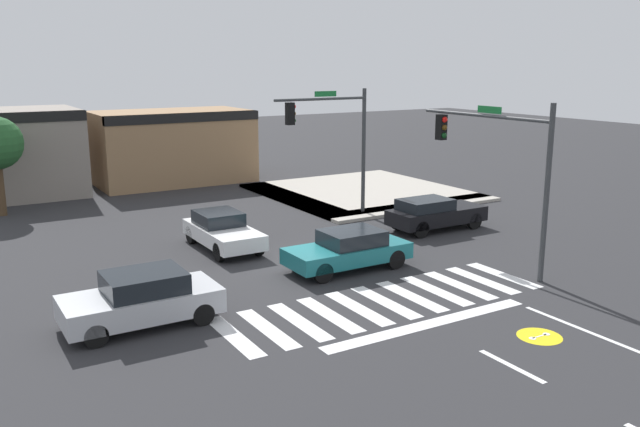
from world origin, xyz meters
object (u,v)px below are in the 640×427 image
(car_teal, at_px, (349,249))
(car_black, at_px, (434,213))
(traffic_signal_northeast, at_px, (333,130))
(traffic_signal_southeast, at_px, (496,153))
(car_white, at_px, (222,231))
(car_silver, at_px, (142,299))

(car_teal, relative_size, car_black, 1.00)
(traffic_signal_northeast, xyz_separation_m, traffic_signal_southeast, (1.07, -8.82, -0.07))
(traffic_signal_northeast, xyz_separation_m, car_black, (2.58, -4.04, -3.31))
(traffic_signal_northeast, bearing_deg, car_black, 122.56)
(car_black, bearing_deg, traffic_signal_northeast, 122.56)
(car_black, height_order, car_white, car_black)
(car_black, relative_size, car_white, 1.03)
(traffic_signal_southeast, height_order, car_silver, traffic_signal_southeast)
(traffic_signal_southeast, distance_m, car_teal, 6.04)
(traffic_signal_northeast, relative_size, car_silver, 1.40)
(traffic_signal_southeast, height_order, car_teal, traffic_signal_southeast)
(traffic_signal_southeast, xyz_separation_m, car_silver, (-12.19, 0.81, -3.22))
(traffic_signal_northeast, bearing_deg, car_white, 18.12)
(car_silver, bearing_deg, car_black, -163.82)
(traffic_signal_southeast, relative_size, car_teal, 1.40)
(car_silver, xyz_separation_m, car_black, (13.70, 3.97, -0.01))
(traffic_signal_southeast, relative_size, car_white, 1.45)
(car_silver, bearing_deg, car_teal, -170.41)
(car_silver, distance_m, car_black, 14.26)
(car_silver, relative_size, car_teal, 0.97)
(traffic_signal_southeast, xyz_separation_m, car_teal, (-4.64, 2.08, -3.26))
(traffic_signal_northeast, xyz_separation_m, car_teal, (-3.57, -6.73, -3.34))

